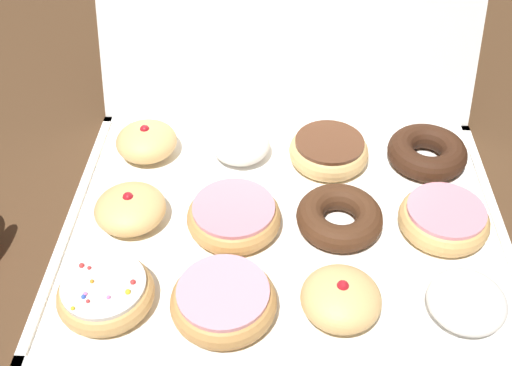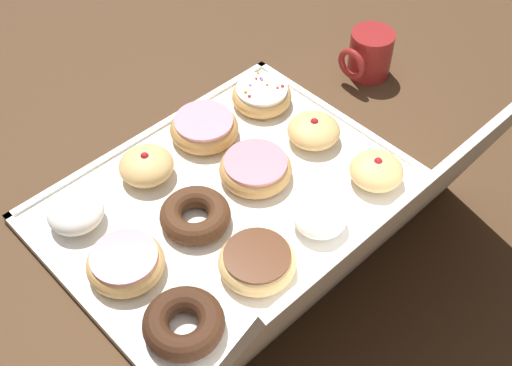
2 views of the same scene
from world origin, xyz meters
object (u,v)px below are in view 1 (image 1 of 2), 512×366
object	(u,v)px
jelly_filled_donut_2	(341,298)
jelly_filled_donut_4	(131,207)
sprinkle_donut_0	(106,293)
powdered_filled_donut_9	(241,144)
pink_frosted_donut_7	(444,221)
chocolate_cake_ring_donut_11	(427,152)
chocolate_frosted_donut_10	(329,151)
pink_frosted_donut_1	(224,300)
powdered_filled_donut_3	(467,301)
donut_box	(284,227)
jelly_filled_donut_8	(147,141)
chocolate_cake_ring_donut_6	(340,219)
pink_frosted_donut_5	(234,216)

from	to	relation	value
jelly_filled_donut_2	jelly_filled_donut_4	world-z (taller)	jelly_filled_donut_2
sprinkle_donut_0	jelly_filled_donut_2	distance (m)	0.26
jelly_filled_donut_4	powdered_filled_donut_9	world-z (taller)	jelly_filled_donut_4
sprinkle_donut_0	pink_frosted_donut_7	distance (m)	0.42
chocolate_cake_ring_donut_11	chocolate_frosted_donut_10	bearing A→B (deg)	-178.45
pink_frosted_donut_1	powdered_filled_donut_3	world-z (taller)	powdered_filled_donut_3
jelly_filled_donut_2	powdered_filled_donut_9	xyz separation A→B (m)	(-0.13, 0.27, -0.00)
jelly_filled_donut_2	powdered_filled_donut_3	size ratio (longest dim) A/B	1.03
donut_box	chocolate_frosted_donut_10	bearing A→B (deg)	64.35
donut_box	jelly_filled_donut_2	bearing A→B (deg)	-64.35
jelly_filled_donut_4	jelly_filled_donut_8	distance (m)	0.13
chocolate_cake_ring_donut_11	pink_frosted_donut_7	bearing A→B (deg)	-90.61
donut_box	chocolate_cake_ring_donut_6	xyz separation A→B (m)	(0.07, -0.00, 0.02)
chocolate_cake_ring_donut_11	donut_box	bearing A→B (deg)	-146.60
donut_box	powdered_filled_donut_3	xyz separation A→B (m)	(0.20, -0.13, 0.03)
powdered_filled_donut_3	chocolate_cake_ring_donut_6	xyz separation A→B (m)	(-0.13, 0.12, -0.00)
chocolate_cake_ring_donut_6	powdered_filled_donut_9	bearing A→B (deg)	133.66
jelly_filled_donut_8	pink_frosted_donut_5	bearing A→B (deg)	-46.14
sprinkle_donut_0	pink_frosted_donut_1	size ratio (longest dim) A/B	0.92
donut_box	jelly_filled_donut_4	xyz separation A→B (m)	(-0.20, 0.00, 0.03)
powdered_filled_donut_3	jelly_filled_donut_8	size ratio (longest dim) A/B	1.00
donut_box	chocolate_cake_ring_donut_6	size ratio (longest dim) A/B	5.13
pink_frosted_donut_1	jelly_filled_donut_2	xyz separation A→B (m)	(0.13, 0.01, 0.00)
donut_box	pink_frosted_donut_7	distance (m)	0.20
sprinkle_donut_0	pink_frosted_donut_5	size ratio (longest dim) A/B	0.91
jelly_filled_donut_4	sprinkle_donut_0	bearing A→B (deg)	-90.99
jelly_filled_donut_4	powdered_filled_donut_9	bearing A→B (deg)	45.21
pink_frosted_donut_1	jelly_filled_donut_8	world-z (taller)	jelly_filled_donut_8
donut_box	pink_frosted_donut_7	size ratio (longest dim) A/B	4.96
pink_frosted_donut_5	chocolate_cake_ring_donut_6	world-z (taller)	pink_frosted_donut_5
pink_frosted_donut_5	powdered_filled_donut_9	bearing A→B (deg)	89.99
donut_box	powdered_filled_donut_3	bearing A→B (deg)	-32.52
jelly_filled_donut_2	jelly_filled_donut_4	bearing A→B (deg)	152.82
jelly_filled_donut_2	chocolate_cake_ring_donut_11	size ratio (longest dim) A/B	0.80
jelly_filled_donut_4	chocolate_cake_ring_donut_11	world-z (taller)	jelly_filled_donut_4
powdered_filled_donut_3	pink_frosted_donut_1	bearing A→B (deg)	-178.10
donut_box	pink_frosted_donut_5	world-z (taller)	pink_frosted_donut_5
powdered_filled_donut_9	donut_box	bearing A→B (deg)	-64.89
powdered_filled_donut_3	chocolate_cake_ring_donut_6	bearing A→B (deg)	136.50
pink_frosted_donut_1	powdered_filled_donut_3	bearing A→B (deg)	1.90
pink_frosted_donut_1	chocolate_cake_ring_donut_6	world-z (taller)	pink_frosted_donut_1
jelly_filled_donut_2	powdered_filled_donut_3	world-z (taller)	jelly_filled_donut_2
chocolate_cake_ring_donut_11	chocolate_cake_ring_donut_6	bearing A→B (deg)	-134.08
pink_frosted_donut_7	powdered_filled_donut_9	size ratio (longest dim) A/B	1.35
donut_box	sprinkle_donut_0	xyz separation A→B (m)	(-0.20, -0.13, 0.02)
jelly_filled_donut_4	chocolate_frosted_donut_10	distance (m)	0.29
donut_box	powdered_filled_donut_3	world-z (taller)	powdered_filled_donut_3
jelly_filled_donut_4	powdered_filled_donut_3	bearing A→B (deg)	-18.17
powdered_filled_donut_3	chocolate_cake_ring_donut_11	size ratio (longest dim) A/B	0.78
powdered_filled_donut_9	chocolate_cake_ring_donut_11	bearing A→B (deg)	-0.68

